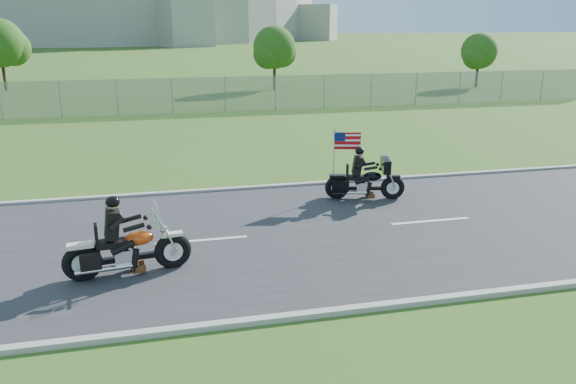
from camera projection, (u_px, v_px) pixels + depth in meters
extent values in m
plane|color=#2F5119|center=(283.00, 235.00, 13.95)|extent=(420.00, 420.00, 0.00)
cube|color=#28282B|center=(283.00, 234.00, 13.94)|extent=(120.00, 8.00, 0.04)
cube|color=#9E9B93|center=(255.00, 188.00, 17.70)|extent=(120.00, 0.18, 0.12)
cube|color=#9E9B93|center=(331.00, 312.00, 10.16)|extent=(120.00, 0.18, 0.12)
cube|color=gray|center=(117.00, 97.00, 31.20)|extent=(60.00, 0.03, 2.00)
cylinder|color=#A3A099|center=(92.00, 3.00, 165.05)|extent=(130.00, 130.00, 20.00)
cylinder|color=#382316|center=(274.00, 73.00, 42.81)|extent=(0.22, 0.22, 2.52)
sphere|color=#1C4B14|center=(274.00, 47.00, 42.26)|extent=(3.20, 3.20, 3.20)
sphere|color=#1C4B14|center=(281.00, 52.00, 42.95)|extent=(2.40, 2.40, 2.40)
sphere|color=#1C4B14|center=(268.00, 54.00, 41.89)|extent=(2.24, 2.24, 2.24)
cylinder|color=#382316|center=(4.00, 72.00, 42.19)|extent=(0.22, 0.22, 2.80)
sphere|color=#1C4B14|center=(12.00, 48.00, 42.35)|extent=(2.70, 2.70, 2.70)
cylinder|color=#382316|center=(477.00, 73.00, 44.43)|extent=(0.22, 0.22, 2.24)
sphere|color=#1C4B14|center=(479.00, 51.00, 43.94)|extent=(2.80, 2.80, 2.80)
sphere|color=#1C4B14|center=(482.00, 55.00, 44.54)|extent=(2.10, 2.10, 2.10)
sphere|color=#1C4B14|center=(475.00, 57.00, 43.62)|extent=(1.96, 1.96, 1.96)
torus|color=black|center=(173.00, 251.00, 11.97)|extent=(0.81, 0.30, 0.80)
torus|color=black|center=(82.00, 263.00, 11.35)|extent=(0.81, 0.30, 0.80)
ellipsoid|color=#DE4710|center=(139.00, 238.00, 11.63)|extent=(0.64, 0.42, 0.30)
cube|color=black|center=(111.00, 244.00, 11.45)|extent=(0.63, 0.40, 0.13)
cube|color=black|center=(112.00, 224.00, 11.34)|extent=(0.31, 0.46, 0.59)
sphere|color=black|center=(113.00, 202.00, 11.23)|extent=(0.33, 0.33, 0.29)
cube|color=silver|center=(158.00, 212.00, 11.62)|extent=(0.11, 0.50, 0.43)
torus|color=black|center=(393.00, 188.00, 16.60)|extent=(0.74, 0.34, 0.72)
torus|color=black|center=(337.00, 187.00, 16.62)|extent=(0.74, 0.34, 0.72)
ellipsoid|color=black|center=(372.00, 176.00, 16.50)|extent=(0.60, 0.43, 0.27)
cube|color=black|center=(355.00, 177.00, 16.52)|extent=(0.59, 0.41, 0.12)
cube|color=black|center=(357.00, 165.00, 16.41)|extent=(0.32, 0.43, 0.53)
sphere|color=black|center=(360.00, 151.00, 16.29)|extent=(0.32, 0.32, 0.26)
cube|color=black|center=(386.00, 165.00, 16.40)|extent=(0.39, 0.80, 0.39)
cube|color=#B70C11|center=(348.00, 141.00, 16.40)|extent=(0.76, 0.20, 0.50)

